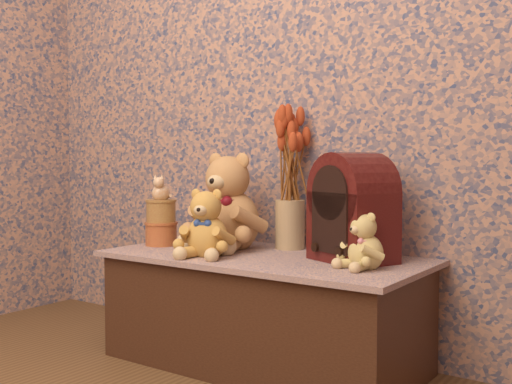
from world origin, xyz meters
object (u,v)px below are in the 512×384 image
at_px(teddy_medium, 207,220).
at_px(teddy_small, 366,238).
at_px(cat_figurine, 161,187).
at_px(teddy_large, 230,197).
at_px(cathedral_radio, 353,207).
at_px(ceramic_vase, 290,224).
at_px(biscuit_tin_lower, 161,234).

xyz_separation_m(teddy_medium, teddy_small, (0.59, 0.10, -0.03)).
height_order(teddy_medium, cat_figurine, cat_figurine).
height_order(teddy_large, cathedral_radio, teddy_large).
xyz_separation_m(teddy_medium, cathedral_radio, (0.50, 0.20, 0.06)).
relative_size(teddy_small, ceramic_vase, 1.02).
height_order(teddy_medium, cathedral_radio, cathedral_radio).
xyz_separation_m(teddy_small, biscuit_tin_lower, (-0.94, 0.01, -0.05)).
height_order(teddy_medium, biscuit_tin_lower, teddy_medium).
bearing_deg(cat_figurine, teddy_medium, -42.17).
bearing_deg(teddy_large, cat_figurine, -161.91).
height_order(teddy_large, teddy_medium, teddy_large).
bearing_deg(biscuit_tin_lower, teddy_medium, -17.76).
distance_m(teddy_small, cathedral_radio, 0.17).
distance_m(teddy_small, ceramic_vase, 0.50).
bearing_deg(biscuit_tin_lower, teddy_small, -0.67).
xyz_separation_m(biscuit_tin_lower, cat_figurine, (0.00, 0.00, 0.20)).
height_order(teddy_small, cathedral_radio, cathedral_radio).
bearing_deg(cat_figurine, biscuit_tin_lower, 0.00).
distance_m(teddy_large, teddy_small, 0.67).
xyz_separation_m(cathedral_radio, ceramic_vase, (-0.34, 0.13, -0.09)).
height_order(teddy_small, biscuit_tin_lower, teddy_small).
relative_size(teddy_medium, biscuit_tin_lower, 2.06).
relative_size(teddy_large, cathedral_radio, 1.08).
bearing_deg(ceramic_vase, teddy_medium, -114.50).
relative_size(teddy_large, teddy_medium, 1.54).
distance_m(ceramic_vase, cat_figurine, 0.56).
xyz_separation_m(teddy_small, ceramic_vase, (-0.44, 0.24, -0.00)).
bearing_deg(teddy_small, teddy_large, -165.79).
bearing_deg(cat_figurine, cathedral_radio, -18.09).
height_order(cathedral_radio, cat_figurine, cathedral_radio).
xyz_separation_m(teddy_medium, biscuit_tin_lower, (-0.34, 0.11, -0.09)).
bearing_deg(ceramic_vase, teddy_small, -28.32).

